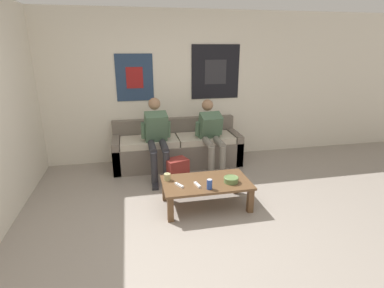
{
  "coord_description": "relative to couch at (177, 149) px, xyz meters",
  "views": [
    {
      "loc": [
        -0.5,
        -2.62,
        1.97
      ],
      "look_at": [
        0.32,
        1.27,
        0.66
      ],
      "focal_mm": 28.0,
      "sensor_mm": 36.0,
      "label": 1
    }
  ],
  "objects": [
    {
      "name": "pillar_candle",
      "position": [
        -0.35,
        -1.36,
        0.1
      ],
      "size": [
        0.08,
        0.08,
        0.1
      ],
      "color": "tan",
      "rests_on": "coffee_table"
    },
    {
      "name": "game_controller_near_left",
      "position": [
        -0.01,
        -1.6,
        0.07
      ],
      "size": [
        0.06,
        0.15,
        0.03
      ],
      "color": "white",
      "rests_on": "coffee_table"
    },
    {
      "name": "couch",
      "position": [
        0.0,
        0.0,
        0.0
      ],
      "size": [
        2.15,
        0.71,
        0.76
      ],
      "color": "#70665B",
      "rests_on": "ground_plane"
    },
    {
      "name": "drink_can_blue",
      "position": [
        0.11,
        -1.71,
        0.12
      ],
      "size": [
        0.07,
        0.07,
        0.12
      ],
      "color": "#28479E",
      "rests_on": "coffee_table"
    },
    {
      "name": "wall_back",
      "position": [
        -0.25,
        0.36,
        1.0
      ],
      "size": [
        10.0,
        0.07,
        2.55
      ],
      "color": "silver",
      "rests_on": "ground_plane"
    },
    {
      "name": "game_controller_near_right",
      "position": [
        -0.23,
        -1.56,
        0.07
      ],
      "size": [
        0.1,
        0.14,
        0.03
      ],
      "color": "white",
      "rests_on": "coffee_table"
    },
    {
      "name": "coffee_table",
      "position": [
        0.13,
        -1.51,
        0.01
      ],
      "size": [
        1.1,
        0.63,
        0.34
      ],
      "color": "brown",
      "rests_on": "ground_plane"
    },
    {
      "name": "backpack",
      "position": [
        -0.13,
        -0.79,
        -0.09
      ],
      "size": [
        0.37,
        0.33,
        0.39
      ],
      "color": "maroon",
      "rests_on": "ground_plane"
    },
    {
      "name": "ceramic_bowl",
      "position": [
        0.43,
        -1.59,
        0.1
      ],
      "size": [
        0.19,
        0.19,
        0.07
      ],
      "color": "#607F47",
      "rests_on": "coffee_table"
    },
    {
      "name": "person_seated_teen",
      "position": [
        0.51,
        -0.34,
        0.35
      ],
      "size": [
        0.47,
        0.9,
        1.13
      ],
      "color": "gray",
      "rests_on": "ground_plane"
    },
    {
      "name": "ground_plane",
      "position": [
        -0.25,
        -2.21,
        -0.28
      ],
      "size": [
        18.0,
        18.0,
        0.0
      ],
      "primitive_type": "plane",
      "color": "gray"
    },
    {
      "name": "person_seated_adult",
      "position": [
        -0.37,
        -0.37,
        0.37
      ],
      "size": [
        0.47,
        0.92,
        1.2
      ],
      "color": "#2D2D33",
      "rests_on": "ground_plane"
    }
  ]
}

